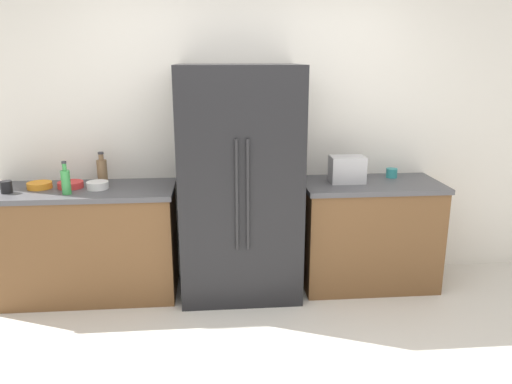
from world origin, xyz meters
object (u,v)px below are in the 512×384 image
Objects in this scene: toaster at (347,169)px; cup_a at (392,173)px; bottle_a at (102,171)px; refrigerator at (240,184)px; bowl_b at (71,185)px; bottle_b at (66,181)px; bowl_c at (40,185)px; bowl_a at (98,185)px; cup_b at (6,187)px.

cup_a is (0.43, 0.13, -0.07)m from toaster.
bottle_a reaches higher than cup_a.
refrigerator is 9.42× the size of bowl_b.
bowl_c is (-0.26, 0.19, -0.08)m from bottle_b.
cup_a reaches higher than bowl_c.
toaster is at bearing -0.56° from bowl_b.
cup_a is at bearing 0.02° from bottle_a.
toaster is 3.01× the size of cup_a.
bottle_b is at bearing -36.67° from bowl_c.
cup_a is 0.49× the size of bowl_c.
bowl_a is at bearing 178.61° from refrigerator.
bottle_a is 1.33× the size of bowl_b.
cup_a is at bearing 8.42° from refrigerator.
toaster is at bearing 3.95° from refrigerator.
cup_a is 2.42m from bowl_a.
bottle_b reaches higher than bowl_b.
bottle_b is at bearing -124.18° from bottle_a.
bowl_a is (-0.01, -0.17, -0.08)m from bottle_a.
toaster is 0.45m from cup_a.
toaster is 1.99m from bowl_a.
refrigerator is 19.82× the size of cup_a.
bowl_b is at bearing -177.58° from cup_a.
bottle_a reaches higher than bowl_c.
cup_a is at bearing 4.25° from cup_b.
cup_a is at bearing 6.57° from bottle_b.
toaster is at bearing 2.07° from cup_b.
bottle_b reaches higher than toaster.
toaster reaches higher than bowl_c.
cup_b is at bearing -177.93° from toaster.
refrigerator is 1.56m from bowl_c.
refrigerator is 9.77× the size of bowl_c.
refrigerator is at bearing -171.58° from cup_a.
bottle_a is 2.82× the size of cup_b.
bowl_b is at bearing 96.93° from bottle_b.
toaster is (0.88, 0.06, 0.09)m from refrigerator.
bowl_a reaches higher than bowl_c.
refrigerator is at bearing -9.94° from bottle_a.
refrigerator reaches higher than bowl_b.
bowl_c is (-2.87, -0.11, -0.01)m from cup_a.
refrigerator reaches higher than bottle_b.
bottle_a is 0.48m from bowl_c.
bottle_b is 2.72× the size of cup_b.
bottle_b is 1.29× the size of bowl_b.
bowl_a is 0.85× the size of bowl_b.
bottle_b is 1.33× the size of bowl_c.
bottle_a is at bearing 87.64° from bowl_a.
bowl_b is at bearing -154.07° from bottle_a.
bottle_a is 0.27m from bowl_b.
toaster reaches higher than bowl_b.
refrigerator is 1.12m from bottle_a.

